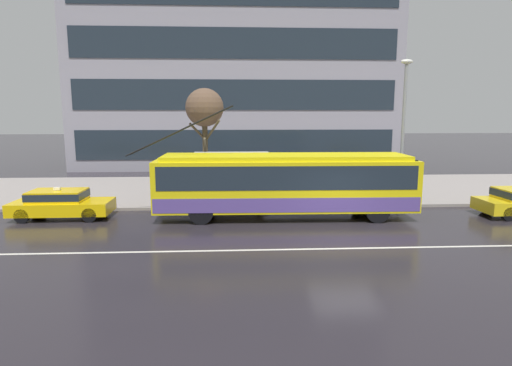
% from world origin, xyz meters
% --- Properties ---
extents(ground_plane, '(160.00, 160.00, 0.00)m').
position_xyz_m(ground_plane, '(0.00, 0.00, 0.00)').
color(ground_plane, '#262228').
extents(sidewalk_slab, '(80.00, 10.00, 0.14)m').
position_xyz_m(sidewalk_slab, '(0.00, 9.99, 0.07)').
color(sidewalk_slab, gray).
rests_on(sidewalk_slab, ground_plane).
extents(lane_centre_line, '(72.00, 0.14, 0.01)m').
position_xyz_m(lane_centre_line, '(0.00, -1.20, 0.00)').
color(lane_centre_line, silver).
rests_on(lane_centre_line, ground_plane).
extents(trolleybus, '(12.54, 2.74, 4.94)m').
position_xyz_m(trolleybus, '(-1.89, 3.39, 1.55)').
color(trolleybus, yellow).
rests_on(trolleybus, ground_plane).
extents(taxi_queued_behind_bus, '(4.24, 1.77, 1.39)m').
position_xyz_m(taxi_queued_behind_bus, '(-11.79, 3.68, 0.70)').
color(taxi_queued_behind_bus, yellow).
rests_on(taxi_queued_behind_bus, ground_plane).
extents(bus_shelter, '(3.83, 1.53, 2.47)m').
position_xyz_m(bus_shelter, '(-4.27, 6.58, 1.96)').
color(bus_shelter, gray).
rests_on(bus_shelter, sidewalk_slab).
extents(pedestrian_at_shelter, '(1.08, 1.08, 1.95)m').
position_xyz_m(pedestrian_at_shelter, '(-4.85, 6.99, 1.66)').
color(pedestrian_at_shelter, navy).
rests_on(pedestrian_at_shelter, sidewalk_slab).
extents(pedestrian_approaching_curb, '(1.41, 1.41, 1.99)m').
position_xyz_m(pedestrian_approaching_curb, '(-2.86, 6.89, 1.73)').
color(pedestrian_approaching_curb, '#514842').
rests_on(pedestrian_approaching_curb, sidewalk_slab).
extents(pedestrian_walking_past, '(0.50, 0.50, 1.63)m').
position_xyz_m(pedestrian_walking_past, '(2.97, 7.47, 1.10)').
color(pedestrian_walking_past, '#505040').
rests_on(pedestrian_walking_past, sidewalk_slab).
extents(street_lamp, '(0.60, 0.32, 7.03)m').
position_xyz_m(street_lamp, '(4.24, 5.73, 4.27)').
color(street_lamp, '#919598').
rests_on(street_lamp, sidewalk_slab).
extents(street_tree_bare, '(2.04, 2.44, 5.77)m').
position_xyz_m(street_tree_bare, '(-5.69, 8.05, 4.77)').
color(street_tree_bare, brown).
rests_on(street_tree_bare, sidewalk_slab).
extents(office_tower_corner_left, '(26.95, 10.38, 19.82)m').
position_xyz_m(office_tower_corner_left, '(-3.92, 23.71, 9.92)').
color(office_tower_corner_left, gray).
rests_on(office_tower_corner_left, ground_plane).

